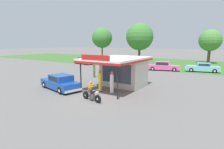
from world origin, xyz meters
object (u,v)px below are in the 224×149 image
Objects in this scene: gas_pump_offside at (112,83)px; bystander_standing_back_lot at (94,71)px; motorcycle_with_rider at (91,93)px; parked_car_second_row_spare at (202,68)px; parked_car_back_row_centre_left at (116,62)px; bystander_strolling_foreground at (122,65)px; parked_car_back_row_centre at (163,66)px; gas_pump_nearside at (100,82)px; featured_classic_sedan at (60,83)px; parked_car_back_row_left at (83,61)px.

bystander_standing_back_lot is (-6.29, 5.28, -0.04)m from gas_pump_offside.
motorcycle_with_rider reaches higher than parked_car_second_row_spare.
parked_car_back_row_centre_left is at bearing 108.97° from bystander_standing_back_lot.
parked_car_back_row_centre_left is at bearing -178.20° from parked_car_second_row_spare.
motorcycle_with_rider is 16.30m from bystander_strolling_foreground.
parked_car_back_row_centre_left is at bearing 172.27° from parked_car_back_row_centre.
parked_car_second_row_spare is 12.93m from bystander_strolling_foreground.
parked_car_second_row_spare is at bearing 70.16° from gas_pump_nearside.
featured_classic_sedan is 22.15m from parked_car_back_row_left.
bystander_standing_back_lot is at bearing -42.86° from parked_car_back_row_left.
gas_pump_offside is 0.36× the size of parked_car_back_row_left.
featured_classic_sedan is 0.95× the size of parked_car_back_row_centre.
gas_pump_nearside is 0.39× the size of featured_classic_sedan.
bystander_standing_back_lot is at bearing -71.03° from parked_car_back_row_centre_left.
bystander_standing_back_lot reaches higher than bystander_strolling_foreground.
motorcycle_with_rider is (1.11, -2.65, -0.29)m from gas_pump_nearside.
parked_car_back_row_centre is (-0.44, 16.56, -0.24)m from gas_pump_offside.
gas_pump_offside reaches higher than bystander_standing_back_lot.
parked_car_second_row_spare is (5.33, 18.44, -0.27)m from gas_pump_offside.
bystander_standing_back_lot is 7.24m from bystander_strolling_foreground.
parked_car_back_row_centre reaches higher than parked_car_back_row_left.
featured_classic_sedan is at bearing -104.43° from parked_car_back_row_centre.
bystander_standing_back_lot reaches higher than featured_classic_sedan.
gas_pump_offside is 19.20m from parked_car_second_row_spare.
parked_car_back_row_left is (-7.54, -1.62, -0.02)m from parked_car_back_row_centre_left.
parked_car_back_row_centre is 0.98× the size of parked_car_back_row_left.
parked_car_back_row_centre is 7.01m from bystander_strolling_foreground.
featured_classic_sedan is at bearing -74.12° from parked_car_back_row_centre_left.
parked_car_back_row_centre is at bearing 35.20° from bystander_strolling_foreground.
gas_pump_offside is 8.22m from bystander_standing_back_lot.
gas_pump_nearside is 19.61m from parked_car_second_row_spare.
bystander_standing_back_lot reaches higher than parked_car_back_row_centre_left.
bystander_strolling_foreground is at bearing -17.53° from parked_car_back_row_left.
gas_pump_offside is at bearing -106.13° from parked_car_second_row_spare.
gas_pump_offside is 0.39× the size of parked_car_second_row_spare.
gas_pump_nearside is 13.42m from bystander_strolling_foreground.
featured_classic_sedan is 3.13× the size of bystander_standing_back_lot.
bystander_strolling_foreground is (-5.95, 15.17, 0.22)m from motorcycle_with_rider.
parked_car_back_row_centre is 6.07m from parked_car_second_row_spare.
parked_car_back_row_left is (-17.75, -0.24, -0.02)m from parked_car_back_row_centre.
gas_pump_offside reaches higher than parked_car_back_row_left.
bystander_strolling_foreground reaches higher than motorcycle_with_rider.
parked_car_back_row_centre_left is 13.39m from bystander_standing_back_lot.
gas_pump_offside is 1.23× the size of bystander_strolling_foreground.
gas_pump_nearside is 1.01× the size of gas_pump_offside.
parked_car_back_row_centre_left is at bearing 105.88° from featured_classic_sedan.
bystander_standing_back_lot reaches higher than parked_car_second_row_spare.
bystander_strolling_foreground is (-4.84, 12.52, -0.07)m from gas_pump_nearside.
featured_classic_sedan is at bearing 167.29° from motorcycle_with_rider.
gas_pump_nearside is at bearing -62.55° from parked_car_back_row_centre_left.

